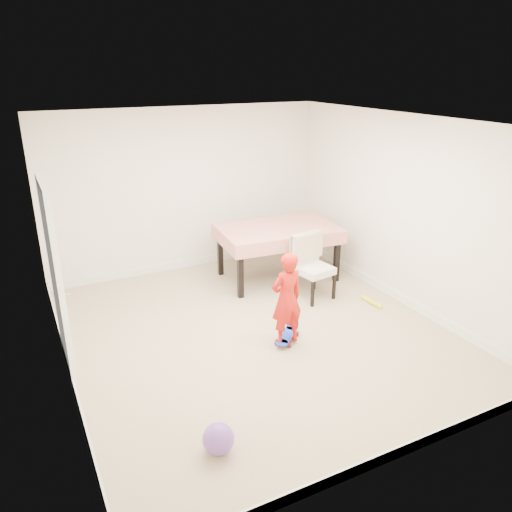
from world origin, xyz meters
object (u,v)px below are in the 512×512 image
dining_chair (314,268)px  skateboard (287,337)px  child (287,302)px  dining_table (278,253)px  balloon (218,439)px

dining_chair → skateboard: size_ratio=1.72×
child → skateboard: bearing=-134.8°
dining_table → dining_chair: 0.89m
balloon → dining_chair: bearing=42.8°
skateboard → child: (-0.06, -0.07, 0.54)m
dining_table → skateboard: dining_table is taller
balloon → dining_table: bearing=53.4°
dining_chair → skateboard: 1.36m
child → dining_table: bearing=-120.5°
dining_table → child: 2.05m
dining_chair → balloon: dining_chair is taller
skateboard → child: child is taller
skateboard → dining_chair: bearing=1.6°
dining_chair → child: size_ratio=0.82×
child → balloon: (-1.42, -1.30, -0.44)m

